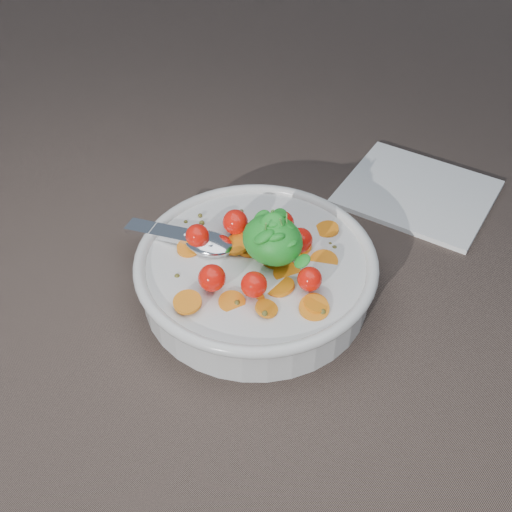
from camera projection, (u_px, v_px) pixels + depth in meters
The scene contains 3 objects.
ground at pixel (258, 266), 0.68m from camera, with size 6.00×6.00×0.00m, color brown.
bowl at pixel (256, 271), 0.63m from camera, with size 0.26×0.24×0.10m.
napkin at pixel (417, 193), 0.77m from camera, with size 0.17×0.15×0.01m, color white.
Camera 1 is at (0.31, -0.38, 0.47)m, focal length 45.00 mm.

